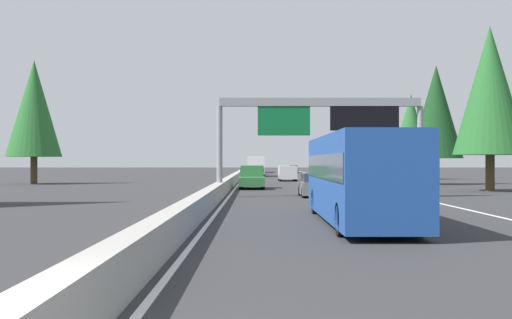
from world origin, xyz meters
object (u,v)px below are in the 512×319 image
at_px(conifer_left_near, 34,109).
at_px(box_truck_mid_center, 256,165).
at_px(sedan_far_center, 293,169).
at_px(conifer_right_mid, 436,112).
at_px(sign_gantry_overhead, 323,118).
at_px(pickup_mid_left, 252,177).
at_px(conifer_right_far, 411,127).
at_px(sedan_far_left, 315,186).
at_px(minivan_distant_b, 287,172).
at_px(bus_near_right, 357,175).
at_px(bus_near_center, 255,164).
at_px(conifer_right_near, 490,91).
at_px(sedan_mid_right, 257,171).

bearing_deg(conifer_left_near, box_truck_mid_center, -34.67).
distance_m(sedan_far_center, conifer_right_mid, 60.26).
xyz_separation_m(sign_gantry_overhead, conifer_left_near, (22.64, 25.70, 2.50)).
bearing_deg(pickup_mid_left, conifer_right_mid, -62.84).
distance_m(conifer_right_far, conifer_left_near, 43.61).
height_order(sedan_far_left, minivan_distant_b, minivan_distant_b).
bearing_deg(bus_near_right, bus_near_center, 2.14).
distance_m(sedan_far_left, bus_near_center, 85.64).
height_order(minivan_distant_b, conifer_right_far, conifer_right_far).
distance_m(bus_near_center, conifer_right_mid, 67.48).
height_order(bus_near_right, bus_near_center, same).
distance_m(bus_near_right, conifer_right_near, 28.23).
xyz_separation_m(pickup_mid_left, conifer_right_far, (26.17, -19.30, 5.47)).
xyz_separation_m(box_truck_mid_center, pickup_mid_left, (-41.46, 0.30, -0.70)).
bearing_deg(sedan_mid_right, sedan_far_left, -176.80).
xyz_separation_m(sign_gantry_overhead, conifer_right_far, (38.56, -14.88, 1.55)).
xyz_separation_m(sedan_far_left, sedan_mid_right, (63.65, 3.55, 0.00)).
distance_m(bus_near_right, bus_near_center, 102.62).
distance_m(sedan_far_left, minivan_distant_b, 31.50).
distance_m(sign_gantry_overhead, conifer_right_far, 41.36).
distance_m(sedan_mid_right, conifer_right_mid, 46.76).
bearing_deg(pickup_mid_left, box_truck_mid_center, -0.42).
bearing_deg(bus_near_right, sedan_mid_right, 2.49).
distance_m(box_truck_mid_center, conifer_right_mid, 37.14).
relative_size(bus_near_right, conifer_right_mid, 1.01).
bearing_deg(bus_near_center, minivan_distant_b, -176.04).
xyz_separation_m(sedan_far_left, minivan_distant_b, (31.50, 0.13, 0.27)).
height_order(sedan_far_center, conifer_right_mid, conifer_right_mid).
bearing_deg(conifer_right_mid, minivan_distant_b, 51.25).
bearing_deg(sedan_mid_right, pickup_mid_left, 179.53).
distance_m(bus_near_center, conifer_left_near, 67.44).
xyz_separation_m(sedan_far_left, conifer_left_near, (21.84, 25.27, 6.65)).
xyz_separation_m(sign_gantry_overhead, bus_near_center, (86.35, 4.32, -3.12)).
xyz_separation_m(box_truck_mid_center, conifer_right_far, (-15.30, -19.00, 4.77)).
bearing_deg(conifer_left_near, conifer_right_near, -110.85).
bearing_deg(conifer_right_far, sedan_far_left, 157.91).
height_order(sign_gantry_overhead, conifer_right_mid, conifer_right_mid).
height_order(sedan_far_left, conifer_right_mid, conifer_right_mid).
bearing_deg(conifer_left_near, conifer_right_mid, -91.90).
xyz_separation_m(conifer_right_near, conifer_right_mid, (13.52, 0.10, -0.52)).
height_order(pickup_mid_left, bus_near_center, bus_near_center).
bearing_deg(conifer_left_near, sedan_far_center, -26.36).
relative_size(minivan_distant_b, box_truck_mid_center, 0.59).
bearing_deg(conifer_right_near, conifer_left_near, 69.15).
distance_m(sedan_far_left, pickup_mid_left, 12.25).
bearing_deg(conifer_right_near, pickup_mid_left, 75.48).
relative_size(bus_near_center, conifer_right_mid, 1.01).
distance_m(sign_gantry_overhead, box_truck_mid_center, 54.11).
distance_m(bus_near_right, sedan_mid_right, 80.73).
bearing_deg(conifer_right_mid, conifer_right_far, -6.04).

